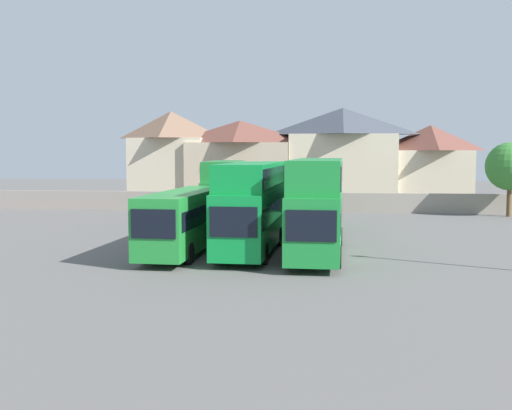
% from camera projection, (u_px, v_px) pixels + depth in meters
% --- Properties ---
extents(ground, '(140.00, 140.00, 0.00)m').
position_uv_depth(ground, '(277.00, 219.00, 52.60)').
color(ground, '#605E5B').
extents(depot_boundary_wall, '(56.00, 0.50, 1.80)m').
position_uv_depth(depot_boundary_wall, '(283.00, 202.00, 58.88)').
color(depot_boundary_wall, gray).
rests_on(depot_boundary_wall, ground).
extents(bus_1, '(2.90, 11.28, 3.42)m').
position_uv_depth(bus_1, '(185.00, 218.00, 35.07)').
color(bus_1, '#238D36').
rests_on(bus_1, ground).
extents(bus_2, '(2.92, 10.55, 4.99)m').
position_uv_depth(bus_2, '(251.00, 203.00, 34.79)').
color(bus_2, '#0F8C38').
rests_on(bus_2, ground).
extents(bus_3, '(2.91, 12.11, 5.20)m').
position_uv_depth(bus_3, '(317.00, 201.00, 34.32)').
color(bus_3, '#1B8635').
rests_on(bus_3, ground).
extents(bus_4, '(3.15, 10.39, 4.86)m').
position_uv_depth(bus_4, '(224.00, 188.00, 49.15)').
color(bus_4, '#1F7C31').
rests_on(bus_4, ground).
extents(bus_5, '(3.52, 12.06, 4.76)m').
position_uv_depth(bus_5, '(266.00, 189.00, 48.69)').
color(bus_5, '#12843E').
rests_on(bus_5, ground).
extents(bus_6, '(3.28, 10.21, 4.88)m').
position_uv_depth(bus_6, '(313.00, 189.00, 48.31)').
color(bus_6, '#208540').
rests_on(bus_6, ground).
extents(house_terrace_left, '(8.24, 7.40, 9.91)m').
position_uv_depth(house_terrace_left, '(171.00, 156.00, 69.06)').
color(house_terrace_left, beige).
rests_on(house_terrace_left, ground).
extents(house_terrace_centre, '(11.20, 7.46, 8.84)m').
position_uv_depth(house_terrace_centre, '(240.00, 161.00, 67.80)').
color(house_terrace_centre, '#C6B293').
rests_on(house_terrace_centre, ground).
extents(house_terrace_right, '(11.45, 7.78, 10.14)m').
position_uv_depth(house_terrace_right, '(342.00, 155.00, 66.97)').
color(house_terrace_right, beige).
rests_on(house_terrace_right, ground).
extents(house_terrace_far_right, '(8.08, 8.11, 8.33)m').
position_uv_depth(house_terrace_far_right, '(430.00, 164.00, 66.89)').
color(house_terrace_far_right, beige).
rests_on(house_terrace_far_right, ground).
extents(tree_left_of_lot, '(4.14, 4.14, 6.40)m').
position_uv_depth(tree_left_of_lot, '(510.00, 166.00, 54.34)').
color(tree_left_of_lot, brown).
rests_on(tree_left_of_lot, ground).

